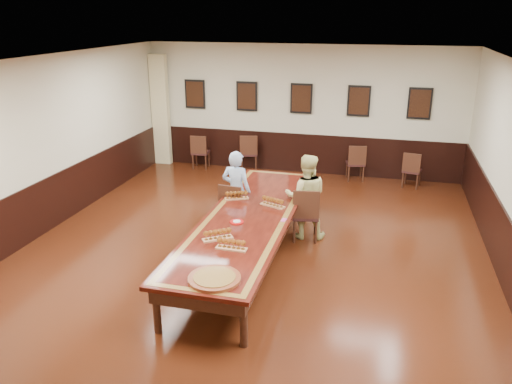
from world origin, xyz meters
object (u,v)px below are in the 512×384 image
(spare_chair_d, at_px, (412,169))
(carved_platter, at_px, (214,278))
(spare_chair_c, at_px, (356,162))
(chair_woman, at_px, (305,213))
(spare_chair_a, at_px, (201,151))
(spare_chair_b, at_px, (249,152))
(person_man, at_px, (236,191))
(conference_table, at_px, (248,224))
(person_woman, at_px, (306,197))
(chair_man, at_px, (234,207))

(spare_chair_d, bearing_deg, carved_platter, 80.96)
(spare_chair_c, relative_size, carved_platter, 1.29)
(chair_woman, bearing_deg, carved_platter, 67.70)
(spare_chair_a, bearing_deg, carved_platter, 106.22)
(spare_chair_b, xyz_separation_m, spare_chair_d, (4.08, -0.34, -0.05))
(person_man, bearing_deg, chair_woman, -178.62)
(chair_woman, relative_size, spare_chair_b, 1.04)
(conference_table, bearing_deg, spare_chair_a, 119.15)
(person_man, bearing_deg, person_woman, -174.14)
(spare_chair_b, bearing_deg, conference_table, 91.44)
(spare_chair_a, bearing_deg, conference_table, 113.34)
(chair_man, xyz_separation_m, person_woman, (1.33, 0.09, 0.30))
(spare_chair_c, bearing_deg, spare_chair_d, 159.15)
(chair_man, bearing_deg, spare_chair_d, -127.13)
(spare_chair_b, height_order, carved_platter, spare_chair_b)
(chair_man, xyz_separation_m, conference_table, (0.55, -0.99, 0.13))
(chair_woman, height_order, spare_chair_d, chair_woman)
(conference_table, bearing_deg, chair_woman, 50.50)
(spare_chair_b, bearing_deg, spare_chair_d, 161.35)
(spare_chair_d, bearing_deg, spare_chair_a, 10.71)
(spare_chair_d, bearing_deg, chair_man, 59.08)
(spare_chair_a, distance_m, person_man, 4.12)
(person_woman, bearing_deg, spare_chair_b, -70.88)
(chair_woman, bearing_deg, person_man, -15.39)
(spare_chair_c, relative_size, person_man, 0.59)
(spare_chair_d, height_order, person_woman, person_woman)
(spare_chair_a, bearing_deg, spare_chair_d, 172.14)
(spare_chair_c, xyz_separation_m, carved_platter, (-1.30, -6.76, 0.32))
(spare_chair_c, relative_size, conference_table, 0.18)
(person_man, xyz_separation_m, conference_table, (0.53, -1.09, -0.16))
(spare_chair_d, height_order, person_man, person_man)
(chair_woman, relative_size, spare_chair_c, 1.10)
(spare_chair_a, relative_size, person_man, 0.59)
(chair_woman, xyz_separation_m, spare_chair_d, (1.97, 3.49, -0.07))
(carved_platter, bearing_deg, person_man, 101.91)
(person_woman, height_order, conference_table, person_woman)
(spare_chair_c, bearing_deg, spare_chair_b, -15.49)
(chair_man, relative_size, spare_chair_b, 1.01)
(chair_woman, height_order, carved_platter, chair_woman)
(spare_chair_a, bearing_deg, spare_chair_b, -179.11)
(spare_chair_c, height_order, person_woman, person_woman)
(spare_chair_c, xyz_separation_m, person_woman, (-0.66, -3.58, 0.33))
(spare_chair_b, distance_m, spare_chair_d, 4.10)
(person_man, bearing_deg, conference_table, 122.63)
(chair_woman, height_order, person_man, person_man)
(chair_man, bearing_deg, conference_table, 125.44)
(carved_platter, bearing_deg, spare_chair_d, 68.19)
(chair_man, height_order, conference_table, chair_man)
(spare_chair_d, xyz_separation_m, person_woman, (-1.99, -3.38, 0.35))
(spare_chair_c, distance_m, conference_table, 4.87)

